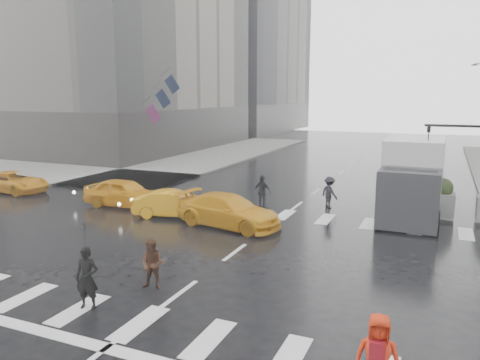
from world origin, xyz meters
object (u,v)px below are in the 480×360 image
at_px(pedestrian_brown, 153,264).
at_px(pedestrian_orange, 377,359).
at_px(taxi_front, 124,193).
at_px(box_truck, 413,175).
at_px(taxi_mid, 174,204).

relative_size(pedestrian_brown, pedestrian_orange, 0.86).
distance_m(taxi_front, box_truck, 14.48).
xyz_separation_m(pedestrian_brown, pedestrian_orange, (6.88, -2.80, 0.13)).
bearing_deg(taxi_mid, taxi_front, 62.08).
bearing_deg(pedestrian_brown, pedestrian_orange, -33.72).
height_order(pedestrian_orange, taxi_mid, pedestrian_orange).
distance_m(taxi_mid, box_truck, 11.50).
relative_size(taxi_front, box_truck, 0.62).
relative_size(pedestrian_orange, taxi_front, 0.41).
xyz_separation_m(pedestrian_brown, taxi_mid, (-3.83, 7.52, -0.14)).
relative_size(pedestrian_orange, box_truck, 0.26).
distance_m(pedestrian_orange, taxi_mid, 14.88).
bearing_deg(pedestrian_orange, pedestrian_brown, 147.17).
distance_m(taxi_front, taxi_mid, 3.58).
bearing_deg(pedestrian_orange, taxi_mid, 125.41).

